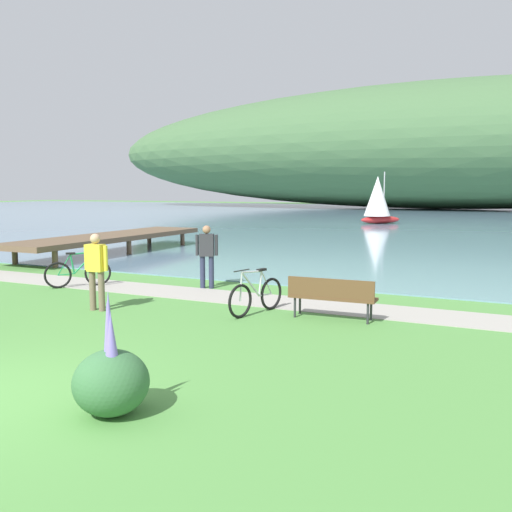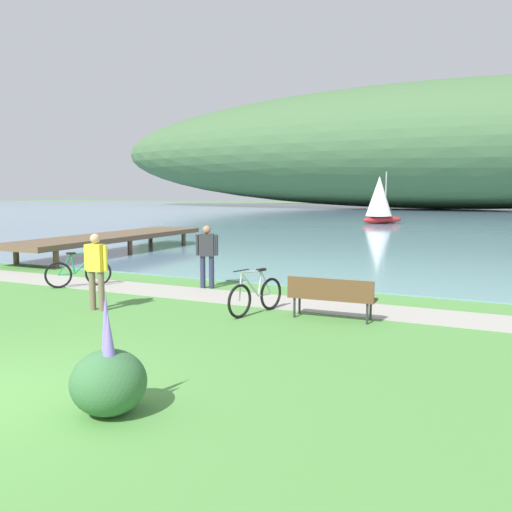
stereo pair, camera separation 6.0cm
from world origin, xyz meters
The scene contains 11 objects.
bay_water centered at (0.00, 49.37, 0.02)m, with size 180.00×80.00×0.04m, color #6B8EA8.
distant_hillside centered at (-3.54, 73.35, 8.42)m, with size 100.78×28.00×16.75m, color #42663D.
shoreline_path centered at (0.00, 7.32, 0.01)m, with size 60.00×1.50×0.01m, color #A39E93.
park_bench_near_camera centered at (2.82, 6.13, 0.52)m, with size 1.82×0.55×0.88m.
bicycle_leaning_near_bench centered at (1.19, 5.96, 0.40)m, with size 0.50×1.73×1.01m.
bicycle_beside_path centered at (-4.62, 6.83, 0.40)m, with size 1.23×1.36×1.01m.
person_at_shoreline centered at (-1.32, 8.17, 0.98)m, with size 0.57×0.35×1.71m.
person_on_the_grass centered at (-2.13, 4.75, 0.98)m, with size 0.61×0.24×1.71m.
echium_bush_beside_closest centered at (1.89, 0.42, 0.42)m, with size 0.91×0.91×1.51m.
sailboat_nearest_to_shore centered at (-3.36, 37.67, 1.91)m, with size 3.18×3.18×3.98m.
pier_dock centered at (-9.00, 13.37, 0.69)m, with size 2.40×10.00×0.80m.
Camera 2 is at (6.16, -4.48, 2.67)m, focal length 38.37 mm.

